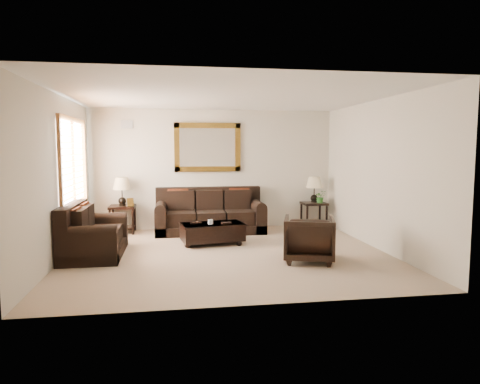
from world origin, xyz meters
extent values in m
cube|color=gray|center=(0.00, 0.00, 0.00)|extent=(5.50, 5.00, 0.01)
cube|color=white|center=(0.00, 0.00, 2.70)|extent=(5.50, 5.00, 0.01)
cube|color=beige|center=(0.00, 2.50, 1.35)|extent=(5.50, 0.01, 2.70)
cube|color=beige|center=(0.00, -2.50, 1.35)|extent=(5.50, 0.01, 2.70)
cube|color=beige|center=(-2.75, 0.00, 1.35)|extent=(0.01, 5.00, 2.70)
cube|color=beige|center=(2.75, 0.00, 1.35)|extent=(0.01, 5.00, 2.70)
cube|color=white|center=(-2.73, 0.90, 1.55)|extent=(0.01, 1.80, 1.50)
cube|color=brown|center=(-2.70, 0.90, 2.34)|extent=(0.06, 1.96, 0.08)
cube|color=brown|center=(-2.70, 0.90, 0.76)|extent=(0.06, 1.96, 0.08)
cube|color=brown|center=(-2.70, -0.04, 1.55)|extent=(0.06, 0.08, 1.50)
cube|color=brown|center=(-2.70, 1.84, 1.55)|extent=(0.06, 0.08, 1.50)
cube|color=brown|center=(-2.70, 0.90, 1.55)|extent=(0.05, 0.05, 1.50)
cube|color=#4A290E|center=(-0.14, 2.46, 1.85)|extent=(1.50, 0.06, 1.10)
cube|color=white|center=(-0.14, 2.48, 1.85)|extent=(1.26, 0.01, 0.86)
cube|color=#999999|center=(-1.90, 2.48, 2.35)|extent=(0.25, 0.02, 0.18)
cube|color=black|center=(-0.14, 1.97, 0.10)|extent=(2.35, 1.01, 0.19)
cube|color=black|center=(-0.14, 2.36, 0.72)|extent=(2.35, 0.23, 0.48)
cube|color=black|center=(-0.76, 1.95, 0.34)|extent=(0.60, 0.83, 0.29)
cube|color=black|center=(-0.14, 1.95, 0.34)|extent=(0.60, 0.83, 0.29)
cube|color=black|center=(0.49, 1.95, 0.34)|extent=(0.60, 0.83, 0.29)
cube|color=black|center=(-1.19, 1.97, 0.28)|extent=(0.23, 1.01, 0.57)
cylinder|color=black|center=(-1.19, 1.97, 0.57)|extent=(0.23, 0.99, 0.23)
cube|color=black|center=(0.92, 1.97, 0.28)|extent=(0.23, 1.01, 0.57)
cylinder|color=black|center=(0.92, 1.97, 0.57)|extent=(0.23, 0.99, 0.23)
cube|color=maroon|center=(-0.82, 2.17, 0.71)|extent=(0.45, 0.20, 0.46)
cube|color=maroon|center=(0.55, 2.17, 0.71)|extent=(0.45, 0.20, 0.46)
cube|color=black|center=(-2.26, 0.24, 0.09)|extent=(0.94, 1.58, 0.18)
cube|color=black|center=(-2.62, 0.24, 0.67)|extent=(0.22, 1.58, 0.45)
cube|color=black|center=(-2.24, -0.05, 0.31)|extent=(0.77, 0.55, 0.27)
cube|color=black|center=(-2.24, 0.52, 0.31)|extent=(0.77, 0.55, 0.27)
cube|color=black|center=(-2.26, -0.45, 0.26)|extent=(0.94, 0.22, 0.52)
cylinder|color=black|center=(-2.26, -0.45, 0.52)|extent=(0.92, 0.22, 0.22)
cube|color=black|center=(-2.26, 0.92, 0.26)|extent=(0.94, 0.22, 0.52)
cylinder|color=black|center=(-2.26, 0.92, 0.52)|extent=(0.92, 0.22, 0.22)
cube|color=maroon|center=(-2.44, -0.10, 0.66)|extent=(0.18, 0.42, 0.43)
cube|color=maroon|center=(-2.44, 0.57, 0.66)|extent=(0.18, 0.42, 0.43)
cube|color=black|center=(-2.01, 2.19, 0.57)|extent=(0.55, 0.55, 0.05)
cube|color=black|center=(-2.01, 2.19, 0.12)|extent=(0.47, 0.47, 0.03)
cylinder|color=black|center=(-2.25, 1.95, 0.27)|extent=(0.05, 0.05, 0.55)
cylinder|color=black|center=(-1.78, 1.95, 0.27)|extent=(0.05, 0.05, 0.55)
cylinder|color=black|center=(-2.25, 2.42, 0.27)|extent=(0.05, 0.05, 0.55)
cylinder|color=black|center=(-1.78, 2.42, 0.27)|extent=(0.05, 0.05, 0.55)
sphere|color=black|center=(-2.01, 2.19, 0.70)|extent=(0.17, 0.17, 0.17)
cylinder|color=black|center=(-2.01, 2.19, 0.88)|extent=(0.02, 0.02, 0.36)
cone|color=tan|center=(-2.01, 2.19, 1.08)|extent=(0.38, 0.38, 0.26)
cube|color=#4A290E|center=(-1.83, 2.09, 0.68)|extent=(0.15, 0.10, 0.17)
cube|color=black|center=(2.30, 2.19, 0.56)|extent=(0.53, 0.53, 0.05)
cube|color=black|center=(2.30, 2.19, 0.12)|extent=(0.45, 0.45, 0.03)
cylinder|color=black|center=(2.07, 1.96, 0.27)|extent=(0.05, 0.05, 0.53)
cylinder|color=black|center=(2.53, 1.96, 0.27)|extent=(0.05, 0.05, 0.53)
cylinder|color=black|center=(2.07, 2.42, 0.27)|extent=(0.05, 0.05, 0.53)
cylinder|color=black|center=(2.53, 2.42, 0.27)|extent=(0.05, 0.05, 0.53)
sphere|color=black|center=(2.30, 2.19, 0.68)|extent=(0.17, 0.17, 0.17)
cylinder|color=black|center=(2.30, 2.19, 0.86)|extent=(0.02, 0.02, 0.35)
cone|color=tan|center=(2.30, 2.19, 1.05)|extent=(0.37, 0.37, 0.25)
sphere|color=black|center=(-0.68, 0.57, 0.04)|extent=(0.11, 0.11, 0.11)
sphere|color=black|center=(0.30, 0.57, 0.04)|extent=(0.11, 0.11, 0.11)
sphere|color=black|center=(-0.68, 1.02, 0.04)|extent=(0.11, 0.11, 0.11)
sphere|color=black|center=(0.30, 1.02, 0.04)|extent=(0.11, 0.11, 0.11)
cube|color=black|center=(-0.19, 0.80, 0.24)|extent=(1.24, 0.80, 0.32)
cube|color=black|center=(-0.19, 0.80, 0.38)|extent=(1.26, 0.81, 0.04)
cube|color=black|center=(-0.50, 0.84, 0.41)|extent=(0.21, 0.16, 0.03)
cube|color=black|center=(0.07, 0.75, 0.41)|extent=(0.19, 0.15, 0.02)
cube|color=white|center=(-0.24, 0.71, 0.44)|extent=(0.09, 0.08, 0.09)
imported|color=black|center=(1.24, -0.69, 0.40)|extent=(0.97, 0.94, 0.81)
imported|color=#266021|center=(2.41, 2.10, 0.69)|extent=(0.27, 0.30, 0.22)
camera|label=1|loc=(-0.91, -7.24, 1.81)|focal=32.00mm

